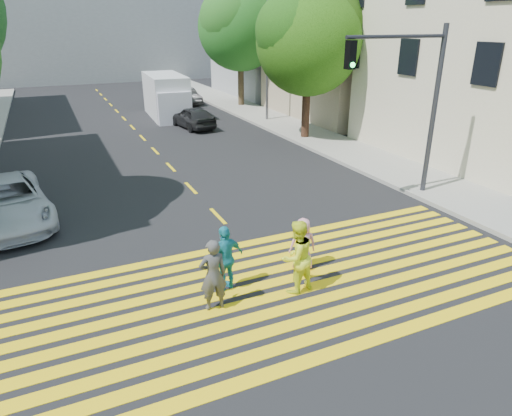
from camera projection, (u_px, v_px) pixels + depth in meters
ground at (314, 315)px, 9.86m from camera, size 120.00×120.00×0.00m
sidewalk_right at (305, 133)px, 25.73m from camera, size 3.00×60.00×0.15m
crosswalk at (286, 286)px, 10.93m from camera, size 13.40×5.30×0.01m
lane_line at (128, 123)px, 28.81m from camera, size 0.12×34.40×0.01m
building_right_tan at (363, 37)px, 29.75m from camera, size 10.00×10.00×10.00m
building_right_grey at (284, 34)px, 39.01m from camera, size 10.00×10.00×10.00m
backdrop_block at (79, 21)px, 48.03m from camera, size 30.00×8.00×12.00m
tree_right_near at (310, 36)px, 22.82m from camera, size 6.32×5.91×7.76m
tree_right_far at (241, 23)px, 32.24m from camera, size 7.62×7.51×8.69m
pedestrian_man at (213, 275)px, 9.80m from camera, size 0.63×0.42×1.67m
pedestrian_woman at (297, 257)px, 10.46m from camera, size 0.99×0.85×1.78m
pedestrian_child at (303, 244)px, 11.48m from camera, size 0.77×0.60×1.39m
pedestrian_extra at (226, 258)px, 10.55m from camera, size 1.03×0.65×1.62m
white_sedan at (6, 202)px, 14.17m from camera, size 3.03×5.32×1.40m
dark_car_near at (193, 117)px, 27.14m from camera, size 2.04×3.96×1.29m
silver_car at (162, 96)px, 34.65m from camera, size 2.06×4.70×1.35m
dark_car_parked at (187, 96)px, 35.29m from camera, size 1.59×3.72×1.19m
white_van at (167, 98)px, 29.98m from camera, size 2.52×5.92×2.74m
traffic_signal at (413, 91)px, 15.00m from camera, size 4.00×0.39×5.87m
street_lamp at (265, 37)px, 27.24m from camera, size 2.01×0.39×8.88m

